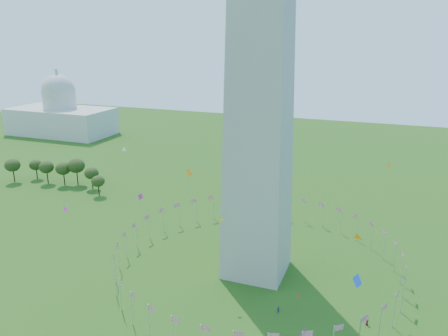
{
  "coord_description": "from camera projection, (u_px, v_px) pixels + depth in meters",
  "views": [
    {
      "loc": [
        31.53,
        -59.43,
        65.58
      ],
      "look_at": [
        -4.32,
        35.0,
        35.0
      ],
      "focal_mm": 35.0,
      "sensor_mm": 36.0,
      "label": 1
    }
  ],
  "objects": [
    {
      "name": "kites_aloft",
      "position": [
        247.0,
        249.0,
        96.51
      ],
      "size": [
        115.78,
        79.65,
        32.71
      ],
      "color": "orange",
      "rests_on": "ground"
    },
    {
      "name": "flag_ring",
      "position": [
        256.0,
        256.0,
        126.33
      ],
      "size": [
        80.24,
        80.24,
        9.0
      ],
      "color": "silver",
      "rests_on": "ground"
    },
    {
      "name": "tree_line_west",
      "position": [
        59.0,
        174.0,
        199.19
      ],
      "size": [
        54.74,
        15.51,
        12.2
      ],
      "color": "#354D19",
      "rests_on": "ground"
    },
    {
      "name": "capitol_building",
      "position": [
        59.0,
        101.0,
        298.44
      ],
      "size": [
        70.0,
        35.0,
        46.0
      ],
      "primitive_type": null,
      "color": "beige",
      "rests_on": "ground"
    }
  ]
}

